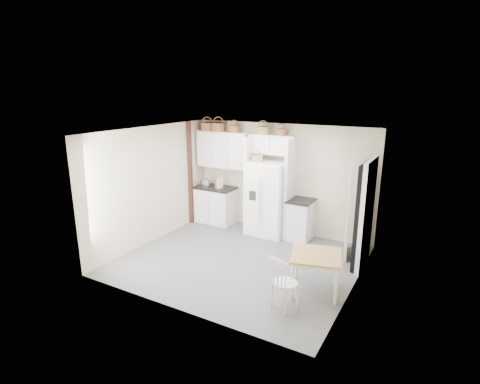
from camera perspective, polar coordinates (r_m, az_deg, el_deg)
The scene contains 28 objects.
floor at distance 7.72m, azimuth -0.04°, elevation -10.39°, with size 4.50×4.50×0.00m, color #474747.
ceiling at distance 6.99m, azimuth -0.04°, elevation 9.17°, with size 4.50×4.50×0.00m, color white.
wall_back at distance 8.98m, azimuth 6.26°, elevation 2.06°, with size 4.50×4.50×0.00m, color #B0A894.
wall_left at distance 8.54m, azimuth -13.29°, elevation 1.04°, with size 4.00×4.00×0.00m, color #B0A894.
wall_right at distance 6.50m, azimuth 17.55°, elevation -3.82°, with size 4.00×4.00×0.00m, color #B0A894.
refrigerator at distance 8.81m, azimuth 4.29°, elevation -1.00°, with size 0.91×0.73×1.76m, color white.
base_cab_left at distance 9.72m, azimuth -3.72°, elevation -2.03°, with size 0.98×0.62×0.91m, color silver.
base_cab_right at distance 8.73m, azimuth 9.16°, elevation -4.26°, with size 0.51×0.61×0.90m, color silver.
dining_table at distance 6.63m, azimuth 11.38°, elevation -11.98°, with size 0.82×0.82×0.68m, color brown.
windsor_chair at distance 6.07m, azimuth 6.88°, elevation -13.62°, with size 0.41×0.38×0.85m, color silver.
counter_left at distance 9.59m, azimuth -3.76°, elevation 0.68°, with size 1.02×0.66×0.04m, color black.
counter_right at distance 8.59m, azimuth 9.30°, elevation -1.31°, with size 0.55×0.65×0.04m, color black.
toaster at distance 9.61m, azimuth -5.19°, elevation 1.36°, with size 0.26×0.15×0.18m, color silver.
cookbook_red at distance 9.44m, azimuth -3.53°, elevation 1.32°, with size 0.03×0.16×0.24m, color #AA2623.
cookbook_cream at distance 9.39m, azimuth -3.09°, elevation 1.34°, with size 0.04×0.18×0.27m, color beige.
basket_upper_a at distance 9.59m, azimuth -5.01°, elevation 9.88°, with size 0.34×0.34×0.19m, color #602E14.
basket_upper_b at distance 9.41m, azimuth -3.30°, elevation 9.84°, with size 0.34×0.34×0.20m, color #602E14.
basket_upper_c at distance 9.17m, azimuth -0.85°, elevation 9.60°, with size 0.29×0.29×0.16m, color #602E14.
basket_bridge_a at distance 8.81m, azimuth 3.55°, elevation 9.36°, with size 0.31×0.31×0.17m, color olive.
basket_bridge_b at distance 8.62m, azimuth 6.32°, elevation 9.08°, with size 0.26×0.26×0.15m, color #602E14.
basket_fridge_a at distance 8.61m, azimuth 2.65°, elevation 5.12°, with size 0.26×0.26×0.14m, color olive.
upper_cabinet at distance 9.40m, azimuth -2.52°, elevation 6.46°, with size 1.40×0.34×0.90m, color silver.
bridge_cabinet at distance 8.74m, azimuth 5.06°, elevation 7.22°, with size 1.12×0.34×0.45m, color silver.
fridge_panel_left at distance 9.03m, azimuth 1.63°, elevation 1.24°, with size 0.08×0.60×2.30m, color silver.
fridge_panel_right at distance 8.62m, azimuth 7.64°, elevation 0.41°, with size 0.08×0.60×2.30m, color silver.
trim_post at distance 9.52m, azimuth -7.59°, elevation 2.77°, with size 0.09×0.09×2.60m, color #431F17.
doorway_void at distance 7.53m, azimuth 18.36°, elevation -3.47°, with size 0.18×0.85×2.05m, color black.
door_slab at distance 7.91m, azimuth 16.31°, elevation -2.40°, with size 0.80×0.04×2.05m, color white.
Camera 1 is at (3.42, -6.05, 3.36)m, focal length 28.00 mm.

